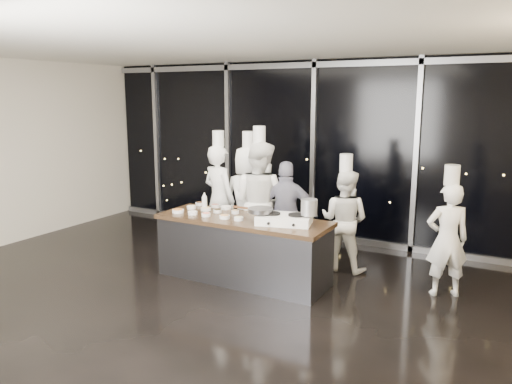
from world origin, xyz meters
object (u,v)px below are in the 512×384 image
(chef_far_left, at_px, (219,198))
(chef_side, at_px, (447,238))
(frying_pan, at_px, (260,210))
(chef_center, at_px, (259,202))
(stock_pot, at_px, (309,207))
(stove, at_px, (284,219))
(guest, at_px, (287,214))
(chef_left, at_px, (248,200))
(chef_right, at_px, (344,219))
(demo_counter, at_px, (243,249))

(chef_far_left, height_order, chef_side, chef_far_left)
(frying_pan, distance_m, chef_center, 1.06)
(stock_pot, xyz_separation_m, chef_far_left, (-1.96, 0.86, -0.23))
(stove, height_order, stock_pot, stock_pot)
(guest, height_order, chef_side, chef_side)
(stove, bearing_deg, chef_left, 121.95)
(chef_center, bearing_deg, stock_pot, 150.07)
(guest, bearing_deg, chef_left, -35.22)
(stock_pot, relative_size, chef_left, 0.11)
(frying_pan, bearing_deg, chef_far_left, 127.23)
(stove, relative_size, chef_center, 0.37)
(chef_side, bearing_deg, stock_pot, -2.77)
(chef_center, relative_size, chef_right, 1.22)
(demo_counter, distance_m, stove, 0.81)
(stove, bearing_deg, chef_side, 7.37)
(chef_left, height_order, chef_side, chef_left)
(chef_left, xyz_separation_m, chef_side, (3.12, -0.30, -0.13))
(chef_center, height_order, chef_side, chef_center)
(stove, xyz_separation_m, frying_pan, (-0.32, -0.09, 0.10))
(stove, relative_size, chef_far_left, 0.39)
(chef_left, xyz_separation_m, chef_center, (0.35, -0.27, 0.05))
(stock_pot, xyz_separation_m, guest, (-0.71, 0.82, -0.34))
(stock_pot, height_order, guest, guest)
(chef_center, bearing_deg, guest, -168.22)
(chef_far_left, bearing_deg, chef_left, -143.30)
(chef_far_left, distance_m, chef_left, 0.49)
(frying_pan, height_order, stock_pot, stock_pot)
(stock_pot, xyz_separation_m, chef_side, (1.62, 0.73, -0.37))
(chef_left, bearing_deg, stock_pot, 133.15)
(chef_center, bearing_deg, chef_side, -177.26)
(chef_far_left, relative_size, chef_left, 1.00)
(chef_side, bearing_deg, chef_right, -38.42)
(chef_right, bearing_deg, chef_side, 171.22)
(chef_left, height_order, guest, chef_left)
(chef_far_left, bearing_deg, chef_right, -159.25)
(frying_pan, bearing_deg, chef_left, 110.81)
(stock_pot, xyz_separation_m, chef_right, (0.14, 1.03, -0.38))
(stove, relative_size, chef_side, 0.46)
(chef_left, bearing_deg, guest, 153.00)
(frying_pan, xyz_separation_m, stock_pot, (0.64, 0.16, 0.08))
(stove, xyz_separation_m, guest, (-0.39, 0.90, -0.16))
(demo_counter, height_order, stove, stove)
(demo_counter, height_order, stock_pot, stock_pot)
(chef_far_left, bearing_deg, chef_side, -166.04)
(chef_far_left, bearing_deg, guest, -165.49)
(stove, bearing_deg, chef_far_left, 135.42)
(frying_pan, distance_m, chef_left, 1.48)
(chef_far_left, bearing_deg, demo_counter, 153.23)
(demo_counter, bearing_deg, chef_far_left, 137.15)
(frying_pan, xyz_separation_m, guest, (-0.07, 0.99, -0.26))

